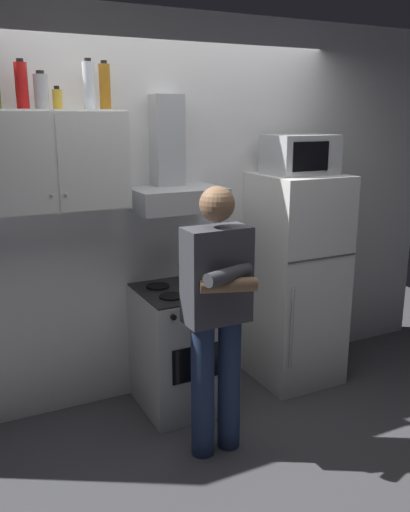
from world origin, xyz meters
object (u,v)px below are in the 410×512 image
range_hood (173,180)px  bottle_spice_jar (57,99)px  stove_oven (183,347)px  person_standing (217,313)px  upper_cabinet (50,161)px  bottle_canister_steel (41,91)px  bottle_liquor_amber (105,86)px  bottle_vodka_clear (89,85)px  bottle_soda_red (22,85)px  microwave (300,155)px  refrigerator (296,280)px

range_hood → bottle_spice_jar: bearing=177.8°
stove_oven → person_standing: person_standing is taller
upper_cabinet → bottle_canister_steel: (-0.02, -0.01, 0.40)m
bottle_liquor_amber → upper_cabinet: bearing=-175.6°
bottle_vodka_clear → bottle_soda_red: (-0.38, 0.03, -0.01)m
stove_oven → bottle_soda_red: size_ratio=3.17×
stove_oven → bottle_soda_red: 1.98m
bottle_vodka_clear → bottle_canister_steel: 0.28m
bottle_spice_jar → person_standing: bearing=-48.3°
range_hood → microwave: 0.97m
upper_cabinet → bottle_soda_red: 0.45m
person_standing → bottle_soda_red: bottle_soda_red is taller
person_standing → bottle_vodka_clear: bearing=125.3°
refrigerator → bottle_canister_steel: (-1.77, 0.12, 1.35)m
microwave → bottle_soda_red: 1.93m
range_hood → bottle_liquor_amber: (-0.44, 0.03, 0.59)m
upper_cabinet → person_standing: bearing=-44.3°
range_hood → bottle_soda_red: size_ratio=2.72×
bottle_canister_steel → bottle_liquor_amber: bottle_liquor_amber is taller
microwave → stove_oven: bearing=-178.8°
stove_oven → bottle_vodka_clear: size_ratio=3.00×
bottle_liquor_amber → refrigerator: bearing=-6.3°
stove_oven → bottle_soda_red: (-0.93, 0.13, 1.75)m
bottle_vodka_clear → bottle_liquor_amber: bottle_vodka_clear is taller
bottle_soda_red → upper_cabinet: bearing=-2.6°
refrigerator → bottle_soda_red: bottle_soda_red is taller
refrigerator → person_standing: bearing=-148.8°
refrigerator → bottle_liquor_amber: bearing=173.7°
bottle_soda_red → bottle_liquor_amber: 0.49m
refrigerator → bottle_soda_red: bearing=176.0°
person_standing → bottle_soda_red: size_ratio=5.95×
upper_cabinet → range_hood: 0.81m
bottle_canister_steel → upper_cabinet: bearing=13.0°
stove_oven → range_hood: size_ratio=1.17×
bottle_soda_red → stove_oven: bearing=-8.0°
bottle_liquor_amber → person_standing: bearing=-63.1°
person_standing → stove_oven: bearing=85.3°
range_hood → bottle_canister_steel: bottle_canister_steel is taller
stove_oven → bottle_canister_steel: bearing=171.7°
person_standing → bottle_canister_steel: (-0.77, 0.73, 1.25)m
bottle_soda_red → bottle_liquor_amber: bearing=2.6°
bottle_spice_jar → bottle_liquor_amber: bearing=-0.2°
microwave → person_standing: size_ratio=0.29×
person_standing → bottle_liquor_amber: bearing=116.9°
microwave → upper_cabinet: bearing=176.5°
range_hood → bottle_soda_red: (-0.93, 0.00, 0.58)m
upper_cabinet → range_hood: range_hood is taller
stove_oven → refrigerator: (0.95, 0.00, 0.37)m
microwave → person_standing: bearing=-148.0°
person_standing → bottle_soda_red: 1.72m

